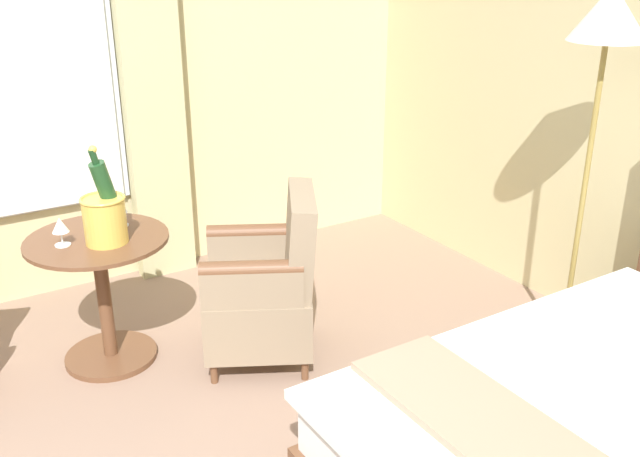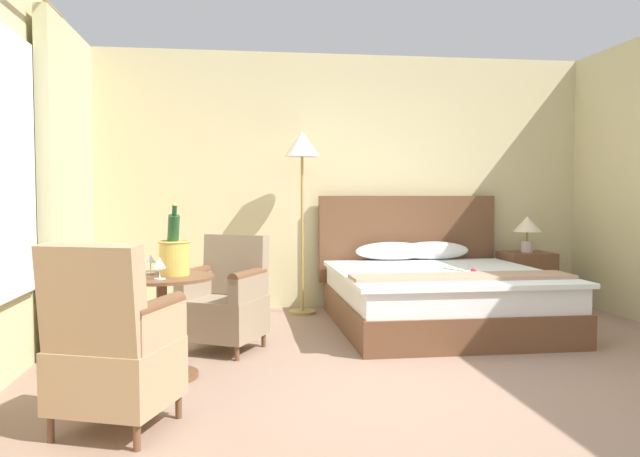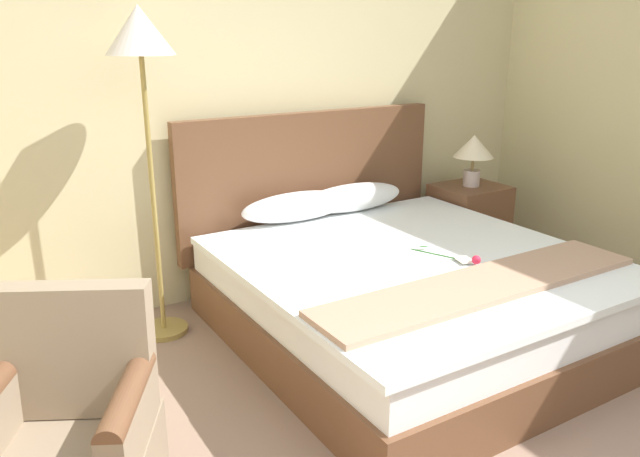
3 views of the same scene
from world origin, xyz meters
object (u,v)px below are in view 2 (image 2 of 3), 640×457
(wine_glass_near_bucket, at_px, (150,259))
(armchair_facing_bed, at_px, (112,349))
(bedside_lamp, at_px, (527,226))
(side_table_round, at_px, (162,319))
(armchair_by_window, at_px, (226,300))
(champagne_bucket, at_px, (174,253))
(wine_glass_near_edge, at_px, (160,264))
(floor_lamp_brass, at_px, (302,158))
(bed, at_px, (436,292))
(nightstand, at_px, (526,280))

(wine_glass_near_bucket, bearing_deg, armchair_facing_bed, -92.58)
(bedside_lamp, xyz_separation_m, side_table_round, (-3.55, -2.05, -0.48))
(armchair_by_window, distance_m, armchair_facing_bed, 1.74)
(side_table_round, relative_size, champagne_bucket, 1.43)
(wine_glass_near_edge, bearing_deg, floor_lamp_brass, 63.10)
(side_table_round, distance_m, wine_glass_near_bucket, 0.42)
(side_table_round, bearing_deg, bed, 30.61)
(bed, distance_m, side_table_round, 2.71)
(wine_glass_near_bucket, distance_m, wine_glass_near_edge, 0.33)
(side_table_round, xyz_separation_m, wine_glass_near_bucket, (-0.09, 0.16, 0.38))
(nightstand, height_order, side_table_round, side_table_round)
(armchair_facing_bed, bearing_deg, wine_glass_near_bucket, 87.42)
(bed, bearing_deg, armchair_facing_bed, -136.74)
(nightstand, xyz_separation_m, armchair_facing_bed, (-3.69, -3.00, 0.13))
(nightstand, height_order, wine_glass_near_bucket, wine_glass_near_bucket)
(floor_lamp_brass, distance_m, champagne_bucket, 2.45)
(bed, relative_size, champagne_bucket, 4.45)
(nightstand, xyz_separation_m, wine_glass_near_edge, (-3.54, -2.21, 0.48))
(floor_lamp_brass, height_order, wine_glass_near_bucket, floor_lamp_brass)
(floor_lamp_brass, relative_size, wine_glass_near_edge, 13.19)
(bedside_lamp, bearing_deg, champagne_bucket, -149.79)
(armchair_by_window, bearing_deg, champagne_bucket, -115.57)
(side_table_round, distance_m, champagne_bucket, 0.44)
(champagne_bucket, xyz_separation_m, armchair_by_window, (0.32, 0.68, -0.44))
(bed, height_order, nightstand, bed)
(armchair_by_window, bearing_deg, wine_glass_near_bucket, -131.76)
(bed, xyz_separation_m, side_table_round, (-2.33, -1.38, 0.09))
(champagne_bucket, distance_m, armchair_facing_bed, 1.08)
(nightstand, relative_size, armchair_by_window, 0.68)
(armchair_by_window, bearing_deg, nightstand, 23.12)
(side_table_round, relative_size, armchair_by_window, 0.78)
(wine_glass_near_edge, bearing_deg, armchair_by_window, 65.54)
(nightstand, bearing_deg, side_table_round, -149.97)
(bed, relative_size, armchair_facing_bed, 2.19)
(nightstand, bearing_deg, armchair_facing_bed, -140.90)
(wine_glass_near_edge, distance_m, armchair_by_window, 1.03)
(nightstand, distance_m, armchair_by_window, 3.42)
(floor_lamp_brass, relative_size, armchair_facing_bed, 1.88)
(bedside_lamp, relative_size, wine_glass_near_edge, 2.74)
(bedside_lamp, relative_size, armchair_by_window, 0.43)
(nightstand, height_order, bedside_lamp, bedside_lamp)
(floor_lamp_brass, bearing_deg, nightstand, -1.20)
(bedside_lamp, bearing_deg, bed, -151.10)
(bed, distance_m, armchair_by_window, 2.04)
(champagne_bucket, height_order, wine_glass_near_edge, champagne_bucket)
(side_table_round, xyz_separation_m, wine_glass_near_edge, (0.01, -0.16, 0.38))
(floor_lamp_brass, height_order, champagne_bucket, floor_lamp_brass)
(nightstand, distance_m, bedside_lamp, 0.58)
(floor_lamp_brass, xyz_separation_m, armchair_by_window, (-0.75, -1.39, -1.19))
(armchair_facing_bed, bearing_deg, bed, 43.26)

